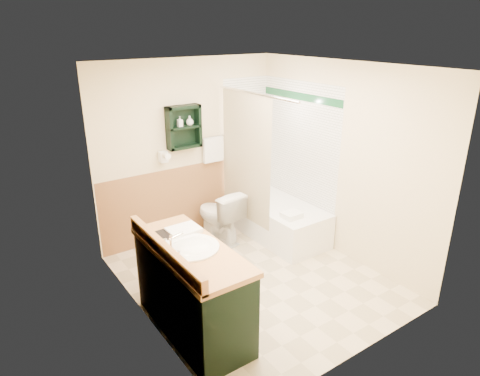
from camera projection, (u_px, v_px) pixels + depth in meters
The scene contains 25 objects.
floor at pixel (254, 279), 4.98m from camera, with size 3.00×3.00×0.00m, color beige.
back_wall at pixel (188, 150), 5.72m from camera, with size 2.60×0.04×2.40m, color #FFEFC7.
left_wall at pixel (138, 211), 3.85m from camera, with size 0.04×3.00×2.40m, color #FFEFC7.
right_wall at pixel (342, 161), 5.25m from camera, with size 0.04×3.00×2.40m, color #FFEFC7.
ceiling at pixel (257, 64), 4.11m from camera, with size 2.60×3.00×0.04m, color white.
wainscot_left at pixel (148, 277), 4.11m from camera, with size 2.98×2.98×1.00m, color #AE7246, non-canonical shape.
wainscot_back at pixel (191, 199), 5.94m from camera, with size 2.58×2.58×1.00m, color #AE7246, non-canonical shape.
mirror_frame at pixel (168, 198), 3.34m from camera, with size 1.30×1.30×1.00m, color brown, non-canonical shape.
mirror_glass at pixel (168, 198), 3.35m from camera, with size 1.20×1.20×0.90m, color white, non-canonical shape.
tile_right at pixel (297, 159), 5.86m from camera, with size 1.50×1.50×2.10m, color white, non-canonical shape.
tile_back at pixel (251, 150), 6.28m from camera, with size 0.95×0.95×2.10m, color white, non-canonical shape.
tile_accent at pixel (300, 96), 5.55m from camera, with size 1.50×1.50×0.10m, color #154C29, non-canonical shape.
wall_shelf at pixel (184, 127), 5.45m from camera, with size 0.45×0.15×0.55m, color black.
hair_dryer at pixel (163, 157), 5.43m from camera, with size 0.10×0.24×0.18m, color white, non-canonical shape.
towel_bar at pixel (212, 137), 5.80m from camera, with size 0.40×0.06×0.40m, color white, non-canonical shape.
curtain_rod at pixel (254, 93), 5.12m from camera, with size 0.03×0.03×1.60m, color silver.
shower_curtain at pixel (246, 158), 5.56m from camera, with size 1.05×1.05×1.70m, color beige, non-canonical shape.
vanity at pixel (193, 290), 4.01m from camera, with size 0.59×1.40×0.89m, color black.
bathtub at pixel (277, 219), 5.94m from camera, with size 0.72×1.50×0.48m, color white.
toilet at pixel (219, 216), 5.76m from camera, with size 0.41×0.74×0.73m, color white.
counter_towel at pixel (184, 230), 4.15m from camera, with size 0.30×0.24×0.04m, color white.
vanity_book at pixel (157, 227), 3.98m from camera, with size 0.18×0.02×0.24m, color black.
tub_towel at pixel (292, 215), 5.41m from camera, with size 0.24×0.20×0.07m, color white.
soap_bottle_a at pixel (180, 124), 5.40m from camera, with size 0.06×0.13×0.06m, color white.
soap_bottle_b at pixel (190, 122), 5.47m from camera, with size 0.09×0.12×0.09m, color white.
Camera 1 is at (-2.57, -3.42, 2.77)m, focal length 32.00 mm.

